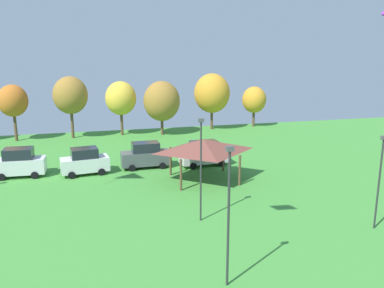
% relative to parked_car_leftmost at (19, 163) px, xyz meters
% --- Properties ---
extents(parked_car_leftmost, '(4.46, 2.19, 2.60)m').
position_rel_parked_car_leftmost_xyz_m(parked_car_leftmost, '(0.00, 0.00, 0.00)').
color(parked_car_leftmost, silver).
rests_on(parked_car_leftmost, ground).
extents(parked_car_second_from_left, '(4.41, 2.48, 2.43)m').
position_rel_parked_car_leftmost_xyz_m(parked_car_second_from_left, '(5.62, -0.70, -0.07)').
color(parked_car_second_from_left, silver).
rests_on(parked_car_second_from_left, ground).
extents(parked_car_third_from_left, '(4.68, 2.01, 2.48)m').
position_rel_parked_car_leftmost_xyz_m(parked_car_third_from_left, '(11.25, -0.01, -0.05)').
color(parked_car_third_from_left, '#4C5156').
rests_on(parked_car_third_from_left, ground).
extents(parked_car_rightmost_in_row, '(4.83, 2.29, 2.42)m').
position_rel_parked_car_leftmost_xyz_m(parked_car_rightmost_in_row, '(16.87, -0.64, -0.08)').
color(parked_car_rightmost_in_row, silver).
rests_on(parked_car_rightmost_in_row, ground).
extents(park_pavilion, '(6.46, 5.43, 3.60)m').
position_rel_parked_car_leftmost_xyz_m(park_pavilion, '(15.57, -4.98, 1.81)').
color(park_pavilion, brown).
rests_on(park_pavilion, ground).
extents(light_post_0, '(0.36, 0.20, 6.87)m').
position_rel_parked_car_leftmost_xyz_m(light_post_0, '(13.04, -13.10, 2.58)').
color(light_post_0, '#2D2D33').
rests_on(light_post_0, ground).
extents(light_post_1, '(0.36, 0.20, 6.02)m').
position_rel_parked_car_leftmost_xyz_m(light_post_1, '(23.41, -17.02, 2.14)').
color(light_post_1, '#2D2D33').
rests_on(light_post_1, ground).
extents(light_post_2, '(0.36, 0.20, 6.92)m').
position_rel_parked_car_leftmost_xyz_m(light_post_2, '(12.24, -20.72, 2.60)').
color(light_post_2, '#2D2D33').
rests_on(light_post_2, ground).
extents(treeline_tree_1, '(3.55, 3.55, 6.93)m').
position_rel_parked_car_leftmost_xyz_m(treeline_tree_1, '(-2.61, 15.51, 3.68)').
color(treeline_tree_1, brown).
rests_on(treeline_tree_1, ground).
extents(treeline_tree_2, '(4.27, 4.27, 7.80)m').
position_rel_parked_car_leftmost_xyz_m(treeline_tree_2, '(4.11, 15.48, 4.16)').
color(treeline_tree_2, brown).
rests_on(treeline_tree_2, ground).
extents(treeline_tree_3, '(3.98, 3.98, 7.03)m').
position_rel_parked_car_leftmost_xyz_m(treeline_tree_3, '(10.34, 15.87, 3.56)').
color(treeline_tree_3, brown).
rests_on(treeline_tree_3, ground).
extents(treeline_tree_4, '(4.74, 4.74, 7.06)m').
position_rel_parked_car_leftmost_xyz_m(treeline_tree_4, '(15.49, 14.64, 3.18)').
color(treeline_tree_4, brown).
rests_on(treeline_tree_4, ground).
extents(treeline_tree_5, '(4.97, 4.97, 7.79)m').
position_rel_parked_car_leftmost_xyz_m(treeline_tree_5, '(22.96, 16.72, 3.78)').
color(treeline_tree_5, brown).
rests_on(treeline_tree_5, ground).
extents(treeline_tree_6, '(3.46, 3.46, 5.81)m').
position_rel_parked_car_leftmost_xyz_m(treeline_tree_6, '(29.45, 17.06, 2.63)').
color(treeline_tree_6, brown).
rests_on(treeline_tree_6, ground).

